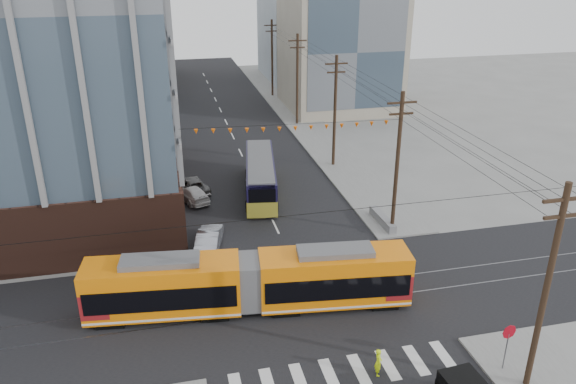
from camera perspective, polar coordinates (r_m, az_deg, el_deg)
name	(u,v)px	position (r m, az deg, el deg)	size (l,w,h in m)	color
ground	(327,336)	(32.68, 4.03, -14.42)	(160.00, 160.00, 0.00)	slate
bg_bldg_nw_near	(81,45)	(77.86, -20.29, 13.87)	(18.00, 16.00, 18.00)	#8C99A5
bg_bldg_ne_near	(339,48)	(77.38, 5.22, 14.37)	(14.00, 14.00, 16.00)	gray
bg_bldg_nw_far	(113,18)	(97.26, -17.39, 16.48)	(16.00, 18.00, 20.00)	gray
bg_bldg_ne_far	(313,35)	(97.03, 2.58, 15.66)	(16.00, 16.00, 14.00)	#8C99A5
utility_pole_near	(545,293)	(28.79, 24.69, -9.27)	(0.30, 0.30, 11.00)	black
utility_pole_far	(272,59)	(83.51, -1.63, 13.37)	(0.30, 0.30, 11.00)	black
streetcar	(250,283)	(33.79, -3.90, -9.18)	(19.18, 2.70, 3.70)	orange
city_bus	(260,176)	(49.67, -2.82, 1.64)	(2.49, 11.49, 3.26)	#151135
parked_car_silver	(209,238)	(41.25, -7.99, -4.68)	(1.59, 4.55, 1.50)	#8F939E
parked_car_white	(192,194)	(49.12, -9.75, -0.18)	(1.81, 4.44, 1.29)	silver
parked_car_grey	(192,185)	(50.91, -9.74, 0.69)	(2.17, 4.70, 1.31)	#535353
pedestrian	(378,362)	(30.09, 9.17, -16.69)	(0.57, 0.37, 1.55)	#D9FF0C
stop_sign	(506,350)	(31.60, 21.26, -14.72)	(0.81, 0.81, 2.65)	#A80514
jersey_barrier	(382,220)	(44.93, 9.58, -2.84)	(0.90, 3.98, 0.80)	slate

